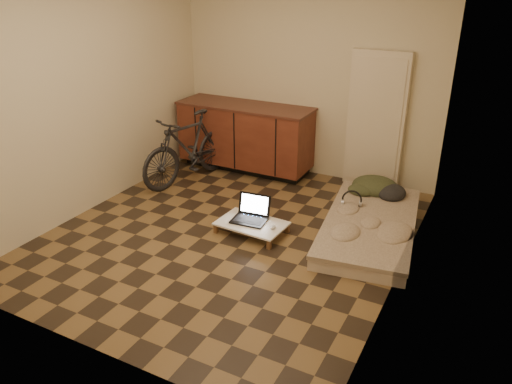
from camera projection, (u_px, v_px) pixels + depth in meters
The scene contains 10 objects.
room_shell at pixel (228, 113), 4.76m from camera, with size 3.50×4.00×2.60m.
cabinets at pixel (245, 137), 6.79m from camera, with size 1.84×0.62×0.91m.
appliance_panel at pixel (376, 121), 6.11m from camera, with size 0.70×0.10×1.70m, color beige.
bicycle at pixel (188, 144), 6.40m from camera, with size 0.45×1.54×1.00m, color black.
futon at pixel (370, 226), 5.26m from camera, with size 1.15×1.99×0.16m.
clothing_pile at pixel (380, 182), 5.82m from camera, with size 0.58×0.48×0.23m, color #313720, non-canonical shape.
headphones at pixel (352, 199), 5.48m from camera, with size 0.24×0.22×0.16m, color black, non-canonical shape.
lap_desk at pixel (252, 224), 5.25m from camera, with size 0.73×0.50×0.12m.
laptop at pixel (251, 215), 5.30m from camera, with size 0.39×0.35×0.25m.
mouse at pixel (273, 227), 5.13m from camera, with size 0.05×0.09×0.03m, color silver.
Camera 1 is at (2.38, -4.00, 2.56)m, focal length 35.00 mm.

